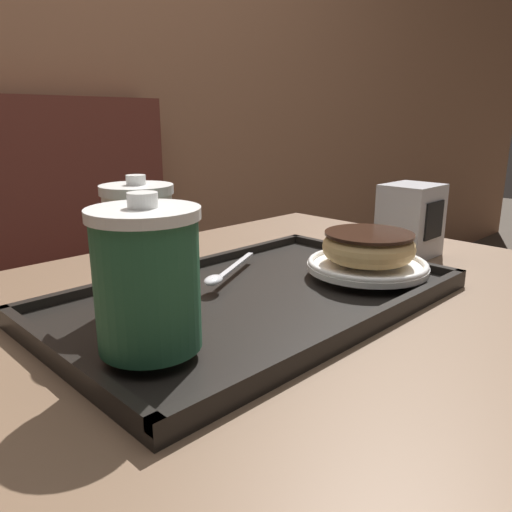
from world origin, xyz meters
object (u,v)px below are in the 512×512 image
(donut_chocolate_glazed, at_px, (368,246))
(napkin_dispenser, at_px, (411,220))
(coffee_cup_rear, at_px, (140,243))
(spoon, at_px, (221,275))
(coffee_cup_front, at_px, (147,278))

(donut_chocolate_glazed, relative_size, napkin_dispenser, 1.04)
(coffee_cup_rear, distance_m, napkin_dispenser, 0.49)
(donut_chocolate_glazed, bearing_deg, spoon, 145.71)
(coffee_cup_front, xyz_separation_m, spoon, (0.18, 0.11, -0.06))
(donut_chocolate_glazed, bearing_deg, napkin_dispenser, 12.11)
(coffee_cup_front, xyz_separation_m, donut_chocolate_glazed, (0.35, -0.01, -0.03))
(coffee_cup_front, distance_m, napkin_dispenser, 0.54)
(coffee_cup_front, distance_m, spoon, 0.22)
(donut_chocolate_glazed, height_order, spoon, donut_chocolate_glazed)
(coffee_cup_rear, xyz_separation_m, donut_chocolate_glazed, (0.29, -0.12, -0.03))
(donut_chocolate_glazed, bearing_deg, coffee_cup_rear, 157.98)
(napkin_dispenser, bearing_deg, coffee_cup_front, -176.37)
(coffee_cup_rear, height_order, spoon, coffee_cup_rear)
(coffee_cup_rear, relative_size, donut_chocolate_glazed, 1.14)
(coffee_cup_front, relative_size, donut_chocolate_glazed, 1.13)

